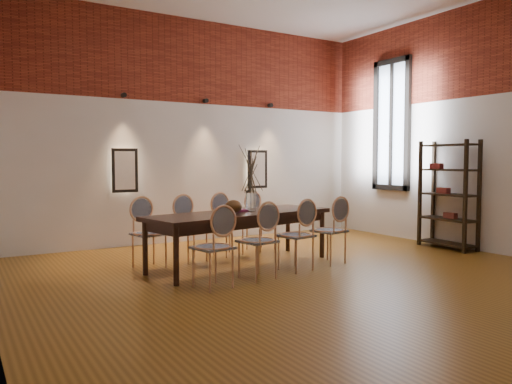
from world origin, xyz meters
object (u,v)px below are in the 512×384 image
vase (251,201)px  bowl (233,207)px  book (238,211)px  chair_far_d (261,221)px  chair_near_c (296,235)px  chair_near_a (213,247)px  shelving_rack (448,195)px  dining_table (241,239)px  chair_near_d (329,231)px  chair_far_a (149,234)px  chair_far_b (191,229)px  chair_far_c (228,225)px  chair_near_b (257,241)px

vase → bowl: bearing=-161.5°
vase → book: size_ratio=1.15×
chair_far_d → chair_near_c: bearing=64.5°
chair_near_a → chair_far_d: same height
book → shelving_rack: 3.72m
dining_table → chair_near_d: chair_near_d is taller
chair_far_d → chair_near_a: bearing=35.0°
book → chair_far_a: bearing=158.2°
dining_table → chair_far_b: (-0.47, 0.65, 0.09)m
chair_near_a → shelving_rack: 4.55m
chair_far_c → chair_near_c: bearing=90.0°
chair_near_a → chair_far_d: 2.52m
chair_near_c → chair_near_d: 0.69m
chair_near_a → chair_far_b: 1.60m
chair_far_b → chair_far_c: (0.68, 0.13, 0.00)m
chair_near_c → chair_far_b: size_ratio=1.00×
chair_far_a → chair_far_c: 1.37m
chair_near_d → book: 1.34m
chair_far_b → bowl: (0.30, -0.73, 0.37)m
chair_far_b → shelving_rack: size_ratio=0.52×
chair_near_b → chair_far_d: size_ratio=1.00×
bowl → shelving_rack: (3.80, -0.50, 0.06)m
chair_near_c → chair_far_b: bearing=115.5°
chair_near_b → bowl: chair_near_b is taller
chair_near_b → chair_far_d: bearing=46.4°
chair_far_b → chair_far_d: (1.35, 0.25, 0.00)m
chair_near_b → chair_far_c: (0.41, 1.54, 0.00)m
chair_near_d → chair_far_c: same height
chair_near_d → chair_far_a: size_ratio=1.00×
chair_far_c → vase: 0.86m
chair_near_b → chair_far_b: (-0.26, 1.42, 0.00)m
chair_far_a → bowl: size_ratio=3.92×
dining_table → shelving_rack: size_ratio=1.53×
chair_far_a → shelving_rack: size_ratio=0.52×
chair_far_a → chair_far_d: 2.06m
dining_table → chair_near_c: bearing=-64.5°
chair_far_a → vase: size_ratio=3.13×
dining_table → chair_near_a: (-0.88, -0.90, 0.09)m
dining_table → chair_far_a: (-1.14, 0.52, 0.09)m
dining_table → book: 0.40m
shelving_rack → chair_far_b: bearing=166.8°
chair_near_b → bowl: (0.04, 0.69, 0.37)m
shelving_rack → chair_far_c: bearing=161.9°
chair_far_a → bowl: chair_far_a is taller
vase → dining_table: bearing=-169.5°
book → shelving_rack: shelving_rack is taller
shelving_rack → chair_far_d: bearing=155.2°
chair_far_a → dining_table: bearing=145.0°
chair_near_d → chair_far_d: 1.44m
dining_table → book: (-0.02, 0.07, 0.39)m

